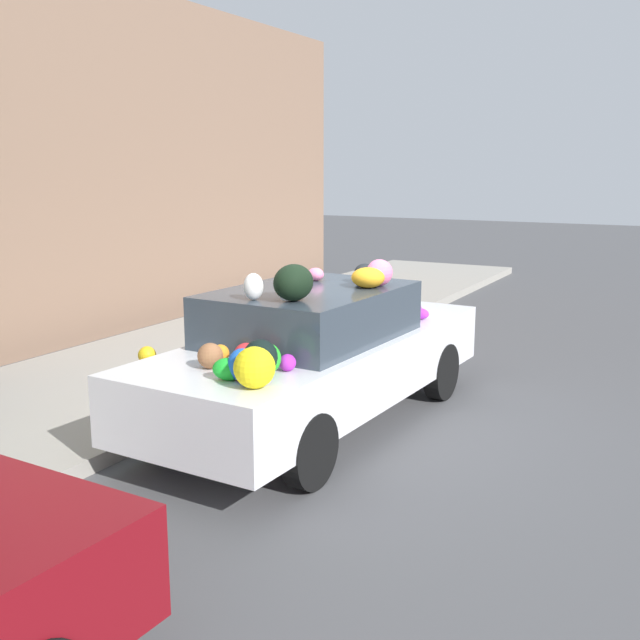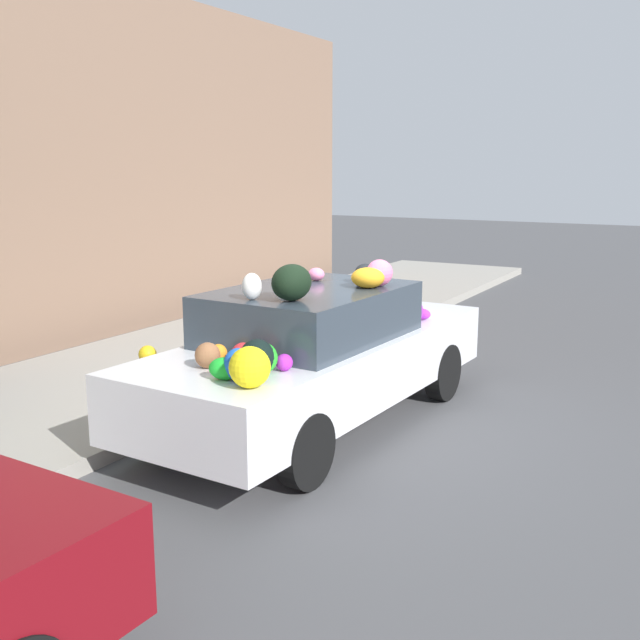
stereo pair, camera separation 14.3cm
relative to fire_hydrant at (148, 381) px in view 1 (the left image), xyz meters
name	(u,v)px [view 1 (the left image)]	position (x,y,z in m)	size (l,w,h in m)	color
ground_plane	(321,423)	(0.96, -1.45, -0.49)	(60.00, 60.00, 0.00)	#4C4C4F
sidewalk_curb	(123,381)	(0.96, 1.25, -0.42)	(24.00, 3.20, 0.15)	#9E998E
fire_hydrant	(148,381)	(0.00, 0.00, 0.00)	(0.20, 0.20, 0.70)	gold
art_car	(317,353)	(0.88, -1.45, 0.27)	(4.62, 1.86, 1.75)	silver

